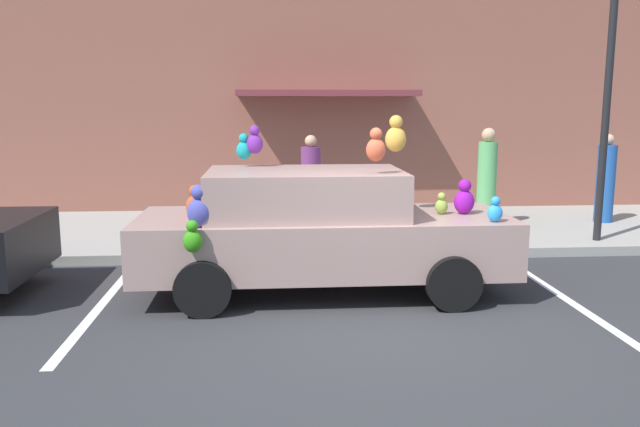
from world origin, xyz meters
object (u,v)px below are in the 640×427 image
object	(u,v)px
plush_covered_car	(319,229)
pedestrian_by_lamp	(487,180)
teddy_bear_on_sidewalk	(262,222)
pedestrian_near_shopfront	(605,182)
pedestrian_walking_past	(311,183)
street_lamp_post	(608,83)

from	to	relation	value
plush_covered_car	pedestrian_by_lamp	xyz separation A→B (m)	(3.29, 3.41, 0.18)
plush_covered_car	teddy_bear_on_sidewalk	size ratio (longest dim) A/B	5.86
plush_covered_car	pedestrian_near_shopfront	xyz separation A→B (m)	(5.64, 3.62, 0.10)
pedestrian_by_lamp	teddy_bear_on_sidewalk	bearing A→B (deg)	-162.70
pedestrian_walking_past	pedestrian_by_lamp	xyz separation A→B (m)	(3.15, -0.57, 0.08)
teddy_bear_on_sidewalk	pedestrian_near_shopfront	size ratio (longest dim) A/B	0.48
teddy_bear_on_sidewalk	pedestrian_walking_past	world-z (taller)	pedestrian_walking_past
plush_covered_car	street_lamp_post	distance (m)	5.45
pedestrian_near_shopfront	teddy_bear_on_sidewalk	bearing A→B (deg)	-167.00
teddy_bear_on_sidewalk	pedestrian_walking_past	xyz separation A→B (m)	(0.89, 1.83, 0.39)
plush_covered_car	pedestrian_near_shopfront	size ratio (longest dim) A/B	2.79
teddy_bear_on_sidewalk	pedestrian_near_shopfront	xyz separation A→B (m)	(6.38, 1.47, 0.40)
pedestrian_near_shopfront	pedestrian_by_lamp	size ratio (longest dim) A/B	0.93
pedestrian_walking_past	pedestrian_by_lamp	size ratio (longest dim) A/B	0.92
plush_covered_car	teddy_bear_on_sidewalk	distance (m)	2.29
street_lamp_post	pedestrian_walking_past	world-z (taller)	street_lamp_post
pedestrian_walking_past	plush_covered_car	bearing A→B (deg)	-92.10
teddy_bear_on_sidewalk	street_lamp_post	size ratio (longest dim) A/B	0.19
plush_covered_car	pedestrian_by_lamp	world-z (taller)	plush_covered_car
teddy_bear_on_sidewalk	street_lamp_post	distance (m)	5.85
plush_covered_car	pedestrian_by_lamp	bearing A→B (deg)	45.98
pedestrian_near_shopfront	pedestrian_by_lamp	bearing A→B (deg)	-174.73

